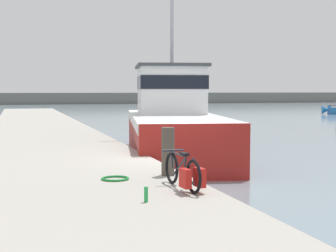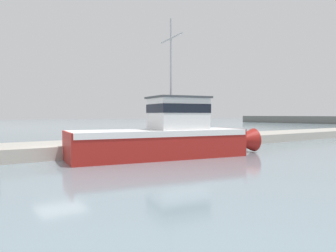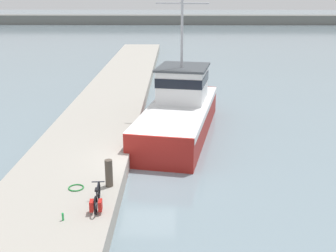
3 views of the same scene
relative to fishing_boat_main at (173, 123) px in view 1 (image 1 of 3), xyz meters
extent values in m
plane|color=gray|center=(-1.53, -5.87, -1.32)|extent=(320.00, 320.00, 0.00)
cube|color=#A39E93|center=(-4.69, -5.87, -0.95)|extent=(4.66, 80.00, 0.75)
cube|color=slate|center=(28.47, 78.91, -0.27)|extent=(180.00, 5.00, 2.10)
cube|color=maroon|center=(-0.11, -0.59, -0.50)|extent=(5.05, 10.82, 1.65)
cone|color=maroon|center=(1.02, 5.45, -0.50)|extent=(1.88, 2.13, 1.56)
cube|color=white|center=(-0.11, -0.59, 0.16)|extent=(5.07, 10.63, 0.33)
cube|color=white|center=(0.13, 0.69, 1.26)|extent=(3.06, 3.44, 1.86)
cube|color=black|center=(0.13, 0.69, 1.58)|extent=(3.12, 3.51, 0.52)
cube|color=#3D4247|center=(0.13, 0.69, 2.24)|extent=(3.30, 3.71, 0.12)
cylinder|color=#B2B2B7|center=(0.05, 0.25, 4.60)|extent=(0.14, 0.14, 4.59)
cone|color=#236BB2|center=(26.25, 29.14, -0.86)|extent=(1.00, 1.09, 0.88)
torus|color=black|center=(-2.90, -10.79, -0.26)|extent=(0.10, 0.62, 0.62)
torus|color=black|center=(-2.99, -9.72, -0.26)|extent=(0.10, 0.62, 0.62)
cylinder|color=#232833|center=(-2.92, -10.61, -0.33)|extent=(0.06, 0.36, 0.17)
cylinder|color=#232833|center=(-2.94, -10.39, -0.17)|extent=(0.05, 0.14, 0.47)
cylinder|color=#232833|center=(-2.92, -10.56, -0.10)|extent=(0.07, 0.48, 0.36)
cylinder|color=#232833|center=(-2.96, -10.11, -0.18)|extent=(0.09, 0.68, 0.48)
cylinder|color=#232833|center=(-2.96, -10.06, 0.06)|extent=(0.08, 0.55, 0.05)
cylinder|color=#232833|center=(-2.98, -9.75, -0.11)|extent=(0.04, 0.10, 0.32)
cylinder|color=#232833|center=(-2.98, -9.78, 0.10)|extent=(0.44, 0.07, 0.04)
cube|color=black|center=(-2.94, -10.36, 0.09)|extent=(0.12, 0.25, 0.05)
cube|color=red|center=(-3.05, -10.75, -0.29)|extent=(0.14, 0.33, 0.34)
cube|color=red|center=(-2.77, -10.73, -0.29)|extent=(0.14, 0.33, 0.34)
cylinder|color=#51473D|center=(-2.77, -8.73, -0.05)|extent=(0.28, 0.28, 1.05)
torus|color=#197A2D|center=(-3.98, -8.94, -0.55)|extent=(0.58, 0.58, 0.05)
cylinder|color=green|center=(-3.89, -11.21, -0.44)|extent=(0.07, 0.07, 0.26)
camera|label=1|loc=(-5.92, -19.36, 1.28)|focal=55.00mm
camera|label=2|loc=(15.81, -11.31, 1.22)|focal=35.00mm
camera|label=3|loc=(-0.36, -22.98, 6.42)|focal=45.00mm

